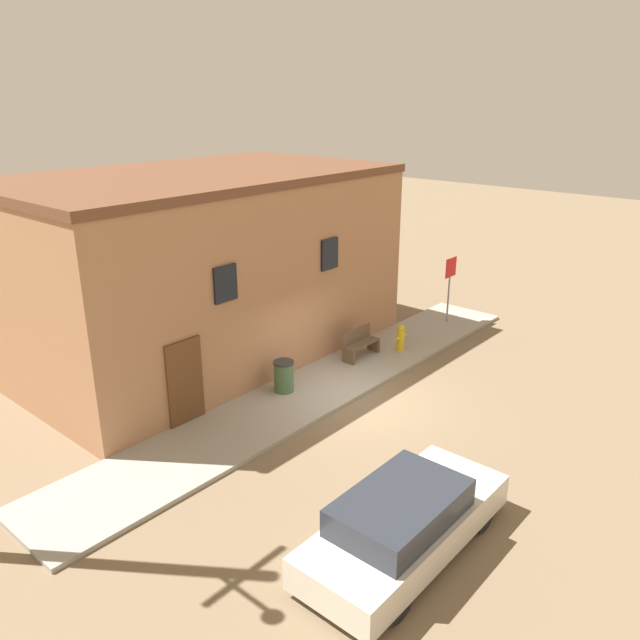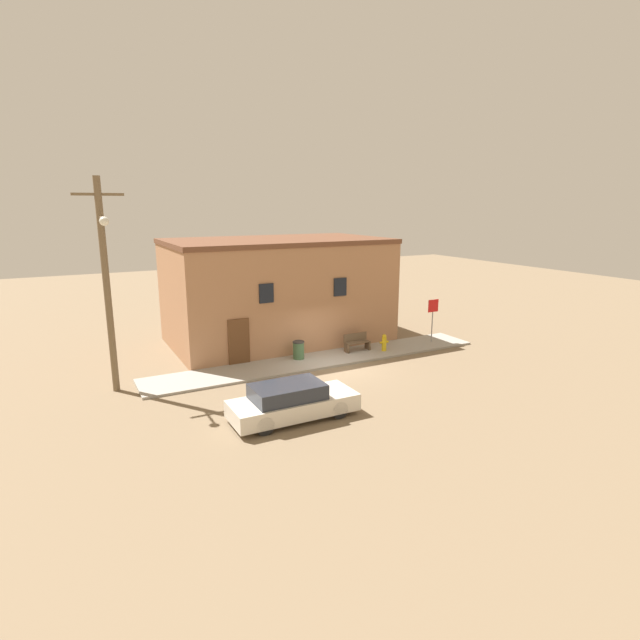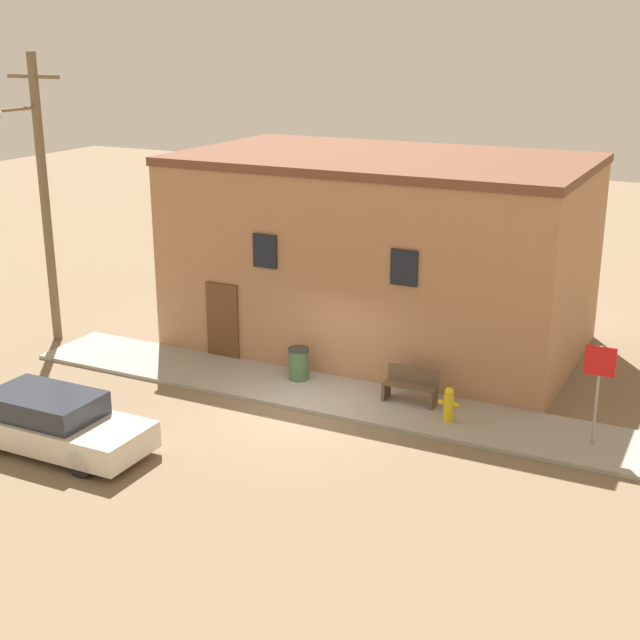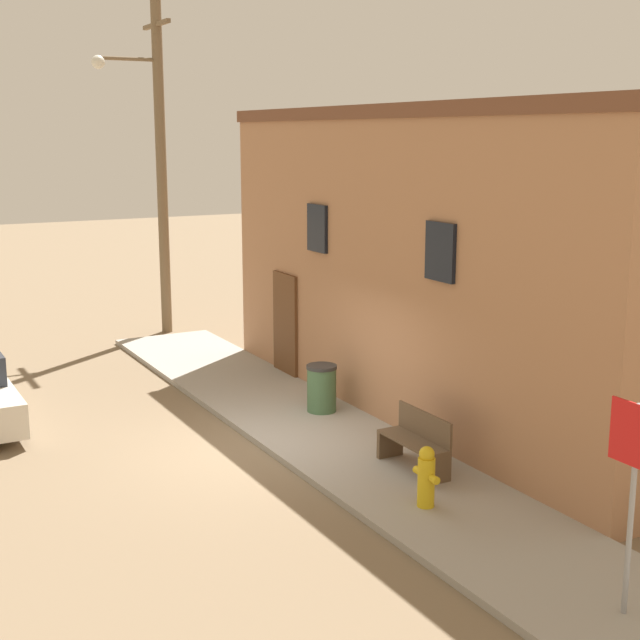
% 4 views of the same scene
% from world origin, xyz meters
% --- Properties ---
extents(ground_plane, '(80.00, 80.00, 0.00)m').
position_xyz_m(ground_plane, '(0.00, 0.00, 0.00)').
color(ground_plane, '#7A664C').
extents(sidewalk, '(16.67, 2.34, 0.11)m').
position_xyz_m(sidewalk, '(0.00, 1.17, 0.05)').
color(sidewalk, '#9E998E').
rests_on(sidewalk, ground).
extents(brick_building, '(11.30, 6.68, 5.50)m').
position_xyz_m(brick_building, '(-0.33, 5.62, 2.75)').
color(brick_building, '#A87551').
rests_on(brick_building, ground).
extents(fire_hydrant, '(0.49, 0.23, 0.85)m').
position_xyz_m(fire_hydrant, '(3.38, 0.89, 0.53)').
color(fire_hydrant, gold).
rests_on(fire_hydrant, sidewalk).
extents(stop_sign, '(0.66, 0.06, 2.28)m').
position_xyz_m(stop_sign, '(6.61, 1.12, 1.70)').
color(stop_sign, gray).
rests_on(stop_sign, sidewalk).
extents(bench, '(1.32, 0.44, 0.87)m').
position_xyz_m(bench, '(2.18, 1.56, 0.52)').
color(bench, brown).
rests_on(bench, sidewalk).
extents(trash_bin, '(0.55, 0.55, 0.85)m').
position_xyz_m(trash_bin, '(-0.97, 1.68, 0.53)').
color(trash_bin, '#426642').
rests_on(trash_bin, sidewalk).
extents(utility_pole, '(1.80, 1.75, 8.26)m').
position_xyz_m(utility_pole, '(-9.07, 1.48, 4.41)').
color(utility_pole, brown).
rests_on(utility_pole, ground).
extents(parked_car, '(4.43, 1.71, 1.27)m').
position_xyz_m(parked_car, '(-4.00, -4.14, 0.61)').
color(parked_car, black).
rests_on(parked_car, ground).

